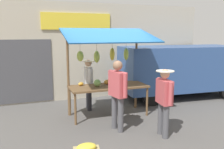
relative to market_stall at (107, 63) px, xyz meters
The scene contains 7 objects.
ground_plane 1.54m from the market_stall, 110.53° to the left, with size 40.00×40.00×0.00m, color #514F4C.
street_backdrop 2.16m from the market_stall, 89.05° to the right, with size 9.00×0.30×3.40m.
market_stall is the anchor object (origin of this frame).
vendor_with_sunhat 1.01m from the market_stall, 62.75° to the right, with size 0.40×0.67×1.57m.
shopper_in_striped_shirt 1.25m from the market_stall, 83.18° to the left, with size 0.31×0.71×1.72m.
shopper_with_ponytail 2.05m from the market_stall, 111.90° to the left, with size 0.40×0.67×1.57m.
parked_van 3.28m from the market_stall, 160.41° to the right, with size 4.52×2.17×1.88m.
Camera 1 is at (2.23, 6.33, 2.36)m, focal length 38.80 mm.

